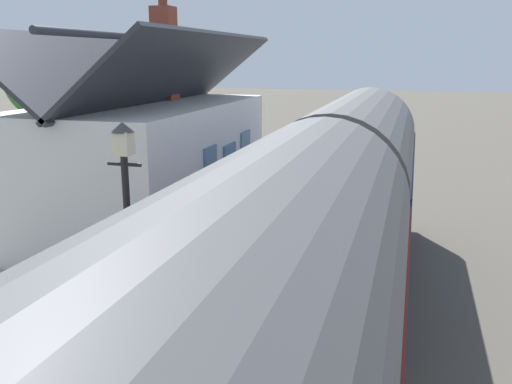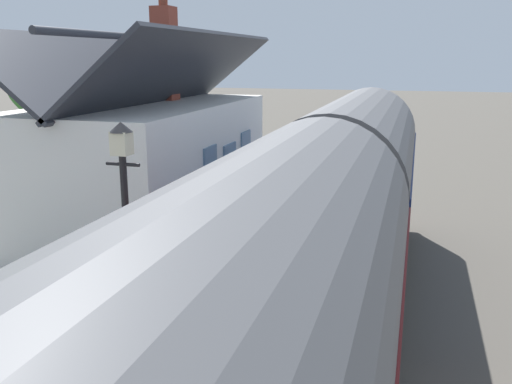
{
  "view_description": "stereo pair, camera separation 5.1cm",
  "coord_description": "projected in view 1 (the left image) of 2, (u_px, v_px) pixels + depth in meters",
  "views": [
    {
      "loc": [
        -11.49,
        -2.2,
        5.2
      ],
      "look_at": [
        1.3,
        1.5,
        1.91
      ],
      "focal_mm": 38.48,
      "sensor_mm": 36.0,
      "label": 1
    },
    {
      "loc": [
        -11.48,
        -2.25,
        5.2
      ],
      "look_at": [
        1.3,
        1.5,
        1.91
      ],
      "focal_mm": 38.48,
      "sensor_mm": 36.0,
      "label": 2
    }
  ],
  "objects": [
    {
      "name": "ground_plane",
      "position": [
        303.0,
        290.0,
        12.55
      ],
      "size": [
        160.0,
        160.0,
        0.0
      ],
      "primitive_type": "plane",
      "color": "#4C473F"
    },
    {
      "name": "platform",
      "position": [
        148.0,
        255.0,
        13.5
      ],
      "size": [
        32.0,
        5.81,
        0.91
      ],
      "primitive_type": "cube",
      "color": "gray",
      "rests_on": "ground"
    },
    {
      "name": "platform_edge_coping",
      "position": [
        254.0,
        248.0,
        12.65
      ],
      "size": [
        32.0,
        0.36,
        0.02
      ],
      "primitive_type": "cube",
      "color": "beige",
      "rests_on": "platform"
    },
    {
      "name": "rail_near",
      "position": [
        375.0,
        296.0,
        12.1
      ],
      "size": [
        52.0,
        0.08,
        0.14
      ],
      "primitive_type": "cube",
      "color": "gray",
      "rests_on": "ground"
    },
    {
      "name": "rail_far",
      "position": [
        311.0,
        288.0,
        12.49
      ],
      "size": [
        52.0,
        0.08,
        0.14
      ],
      "primitive_type": "cube",
      "color": "gray",
      "rests_on": "ground"
    },
    {
      "name": "train",
      "position": [
        325.0,
        242.0,
        9.07
      ],
      "size": [
        17.05,
        2.73,
        4.32
      ],
      "color": "black",
      "rests_on": "ground"
    },
    {
      "name": "station_building",
      "position": [
        149.0,
        159.0,
        14.23
      ],
      "size": [
        8.22,
        4.24,
        5.95
      ],
      "color": "white",
      "rests_on": "platform"
    },
    {
      "name": "bench_platform_end",
      "position": [
        270.0,
        149.0,
        23.31
      ],
      "size": [
        1.42,
        0.49,
        0.88
      ],
      "color": "teal",
      "rests_on": "platform"
    },
    {
      "name": "planter_bench_left",
      "position": [
        284.0,
        157.0,
        21.88
      ],
      "size": [
        0.56,
        0.56,
        0.89
      ],
      "color": "black",
      "rests_on": "platform"
    },
    {
      "name": "planter_edge_far",
      "position": [
        199.0,
        160.0,
        21.42
      ],
      "size": [
        0.48,
        0.48,
        0.74
      ],
      "color": "teal",
      "rests_on": "platform"
    },
    {
      "name": "planter_corner_building",
      "position": [
        216.0,
        167.0,
        20.34
      ],
      "size": [
        0.73,
        0.32,
        0.65
      ],
      "color": "black",
      "rests_on": "platform"
    },
    {
      "name": "planter_by_door",
      "position": [
        289.0,
        168.0,
        20.27
      ],
      "size": [
        0.94,
        0.32,
        0.63
      ],
      "color": "teal",
      "rests_on": "platform"
    },
    {
      "name": "lamp_post_platform",
      "position": [
        126.0,
        196.0,
        7.58
      ],
      "size": [
        0.32,
        0.5,
        3.44
      ],
      "color": "black",
      "rests_on": "platform"
    },
    {
      "name": "station_sign_board",
      "position": [
        281.0,
        151.0,
        18.54
      ],
      "size": [
        0.96,
        0.06,
        1.57
      ],
      "color": "black",
      "rests_on": "platform"
    },
    {
      "name": "tree_behind_building",
      "position": [
        39.0,
        75.0,
        25.12
      ],
      "size": [
        3.07,
        3.33,
        6.37
      ],
      "color": "#4C3828",
      "rests_on": "ground"
    }
  ]
}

